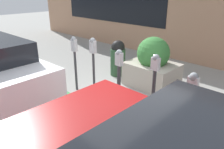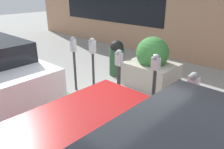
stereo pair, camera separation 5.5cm
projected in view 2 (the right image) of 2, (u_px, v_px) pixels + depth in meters
ground_plane at (109, 115)px, 4.56m from camera, size 40.00×40.00×0.00m
curb_strip at (107, 116)px, 4.50m from camera, size 19.00×0.16×0.04m
building_facade at (208, 0)px, 6.80m from camera, size 19.00×0.17×4.22m
parking_meter_nearest at (191, 96)px, 3.48m from camera, size 0.17×0.14×1.28m
parking_meter_second at (154, 81)px, 3.91m from camera, size 0.14×0.12×1.42m
parking_meter_middle at (119, 74)px, 4.40m from camera, size 0.15×0.12×1.37m
parking_meter_fourth at (93, 58)px, 4.86m from camera, size 0.14×0.12×1.47m
parking_meter_farthest at (74, 55)px, 5.36m from camera, size 0.14×0.12×1.39m
planter_box at (152, 65)px, 5.78m from camera, size 1.28×1.01×1.32m
trash_bin at (117, 58)px, 6.49m from camera, size 0.44×0.44×1.06m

